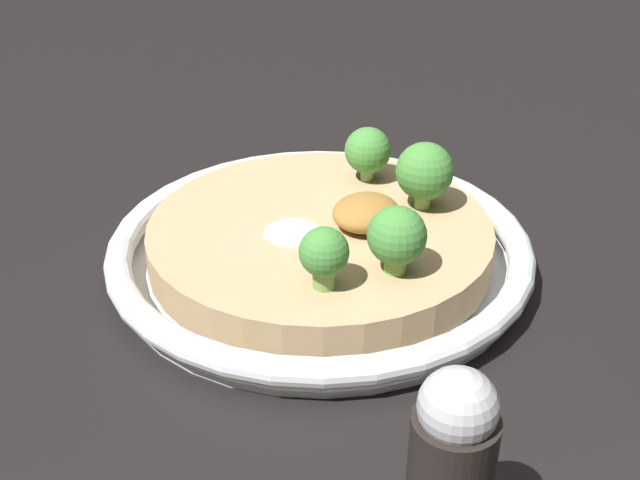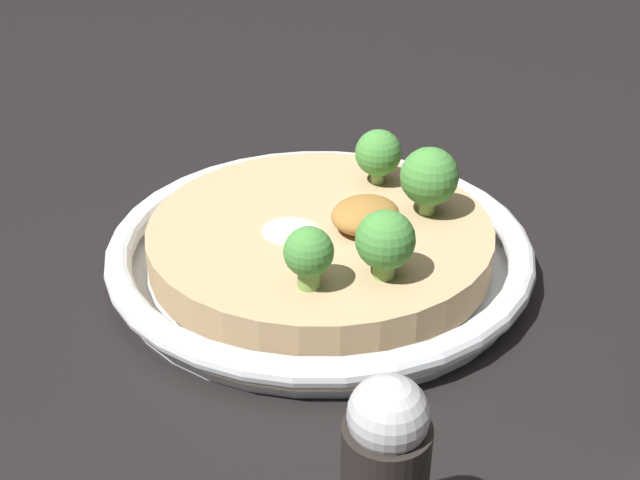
# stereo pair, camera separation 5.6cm
# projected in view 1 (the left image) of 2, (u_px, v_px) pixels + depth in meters

# --- Properties ---
(ground_plane) EXTENTS (6.00, 6.00, 0.00)m
(ground_plane) POSITION_uv_depth(u_px,v_px,m) (320.00, 267.00, 0.57)
(ground_plane) COLOR black
(risotto_bowl) EXTENTS (0.30, 0.30, 0.04)m
(risotto_bowl) POSITION_uv_depth(u_px,v_px,m) (320.00, 246.00, 0.56)
(risotto_bowl) COLOR silver
(risotto_bowl) RESTS_ON ground_plane
(cheese_sprinkle) EXTENTS (0.04, 0.04, 0.01)m
(cheese_sprinkle) POSITION_uv_depth(u_px,v_px,m) (292.00, 225.00, 0.54)
(cheese_sprinkle) COLOR white
(cheese_sprinkle) RESTS_ON risotto_bowl
(crispy_onion_garnish) EXTENTS (0.05, 0.04, 0.02)m
(crispy_onion_garnish) POSITION_uv_depth(u_px,v_px,m) (366.00, 212.00, 0.54)
(crispy_onion_garnish) COLOR olive
(crispy_onion_garnish) RESTS_ON risotto_bowl
(broccoli_right) EXTENTS (0.03, 0.03, 0.04)m
(broccoli_right) POSITION_uv_depth(u_px,v_px,m) (324.00, 254.00, 0.47)
(broccoli_right) COLOR #759E4C
(broccoli_right) RESTS_ON risotto_bowl
(broccoli_back_right) EXTENTS (0.04, 0.04, 0.04)m
(broccoli_back_right) POSITION_uv_depth(u_px,v_px,m) (397.00, 237.00, 0.49)
(broccoli_back_right) COLOR #759E4C
(broccoli_back_right) RESTS_ON risotto_bowl
(broccoli_left) EXTENTS (0.03, 0.03, 0.04)m
(broccoli_left) POSITION_uv_depth(u_px,v_px,m) (368.00, 151.00, 0.60)
(broccoli_left) COLOR #84A856
(broccoli_left) RESTS_ON risotto_bowl
(broccoli_back_left) EXTENTS (0.04, 0.04, 0.05)m
(broccoli_back_left) POSITION_uv_depth(u_px,v_px,m) (425.00, 172.00, 0.56)
(broccoli_back_left) COLOR #84A856
(broccoli_back_left) RESTS_ON risotto_bowl
(pepper_shaker) EXTENTS (0.04, 0.04, 0.10)m
(pepper_shaker) POSITION_uv_depth(u_px,v_px,m) (451.00, 469.00, 0.34)
(pepper_shaker) COLOR black
(pepper_shaker) RESTS_ON ground_plane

